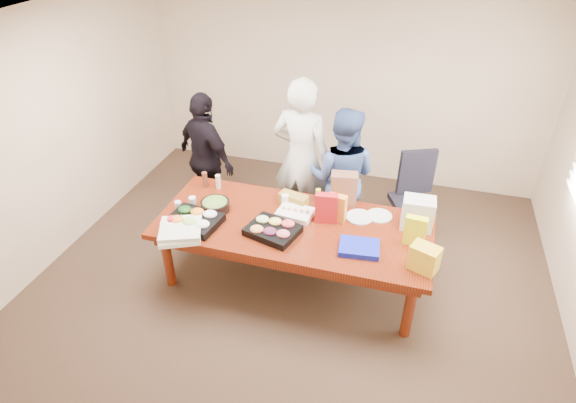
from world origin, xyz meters
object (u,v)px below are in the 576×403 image
(office_chair, at_px, (412,200))
(sheet_cake, at_px, (295,213))
(person_right, at_px, (341,177))
(person_center, at_px, (301,159))
(conference_table, at_px, (293,252))
(salad_bowl, at_px, (215,206))

(office_chair, height_order, sheet_cake, office_chair)
(person_right, height_order, sheet_cake, person_right)
(person_center, height_order, sheet_cake, person_center)
(office_chair, relative_size, person_center, 0.53)
(conference_table, distance_m, salad_bowl, 0.97)
(conference_table, xyz_separation_m, office_chair, (1.14, 1.16, 0.14))
(sheet_cake, relative_size, salad_bowl, 1.17)
(person_center, bearing_deg, office_chair, -163.63)
(person_right, bearing_deg, person_center, -6.31)
(office_chair, bearing_deg, salad_bowl, -173.99)
(person_center, bearing_deg, conference_table, 108.11)
(conference_table, bearing_deg, person_right, 70.56)
(conference_table, distance_m, person_right, 1.06)
(office_chair, relative_size, person_right, 0.62)
(salad_bowl, bearing_deg, office_chair, 29.78)
(conference_table, distance_m, person_center, 1.15)
(office_chair, height_order, person_right, person_right)
(conference_table, relative_size, office_chair, 2.70)
(office_chair, relative_size, sheet_cake, 2.88)
(person_center, bearing_deg, sheet_cake, 108.46)
(person_center, xyz_separation_m, salad_bowl, (-0.69, -0.95, -0.18))
(person_center, distance_m, salad_bowl, 1.19)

